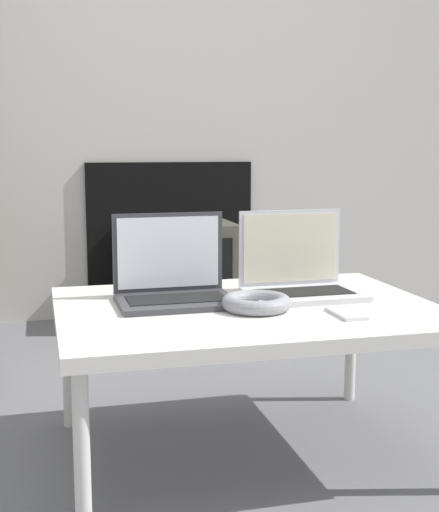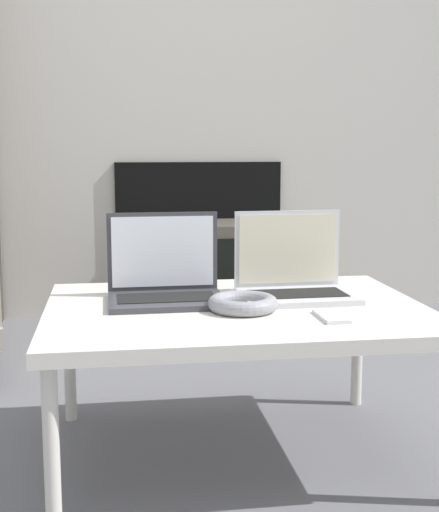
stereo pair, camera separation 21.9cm
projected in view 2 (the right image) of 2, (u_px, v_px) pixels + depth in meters
ground_plane at (258, 512)px, 1.67m from camera, size 14.00×14.00×0.00m
wall_back at (176, 57)px, 3.50m from camera, size 7.00×0.08×2.60m
table at (236, 317)px, 1.92m from camera, size 1.01×0.76×0.43m
laptop_left at (165, 281)px, 1.97m from camera, size 0.32×0.23×0.24m
laptop_right at (293, 278)px, 2.02m from camera, size 0.32×0.24×0.24m
headphones at (243, 303)px, 1.85m from camera, size 0.18×0.18×0.04m
phone at (331, 316)px, 1.77m from camera, size 0.06×0.14×0.01m
tv at (204, 273)px, 3.44m from camera, size 0.53×0.39×0.49m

